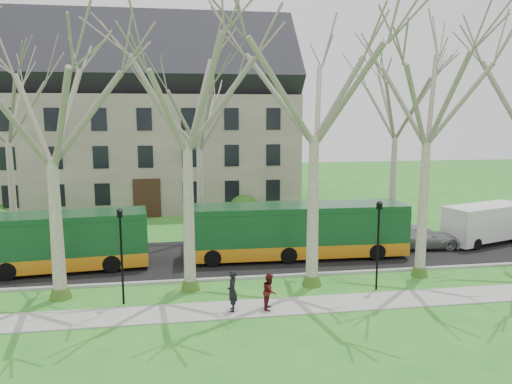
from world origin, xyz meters
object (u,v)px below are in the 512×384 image
bus_follow (296,230)px  bus_lead (24,243)px  pedestrian_a (232,291)px  sedan (420,237)px  pedestrian_b (270,291)px  van_a (485,224)px

bus_follow → bus_lead: bearing=-176.5°
bus_lead → pedestrian_a: size_ratio=7.14×
sedan → pedestrian_a: 15.28m
bus_lead → pedestrian_b: bearing=-35.6°
pedestrian_a → pedestrian_b: pedestrian_a is taller
bus_lead → sedan: 23.32m
sedan → pedestrian_a: (-12.85, -8.26, 0.18)m
bus_follow → pedestrian_b: bearing=-109.9°
pedestrian_b → pedestrian_a: bearing=106.8°
pedestrian_a → pedestrian_b: (1.63, -0.02, -0.11)m
van_a → pedestrian_b: van_a is taller
pedestrian_a → pedestrian_b: size_ratio=1.14×
sedan → pedestrian_a: pedestrian_a is taller
van_a → pedestrian_a: 19.62m
van_a → bus_follow: bearing=167.3°
sedan → pedestrian_b: 13.94m
bus_lead → pedestrian_b: bus_lead is taller
van_a → pedestrian_a: (-17.57, -8.73, -0.36)m
bus_lead → pedestrian_a: 12.55m
bus_lead → bus_follow: size_ratio=0.99×
van_a → pedestrian_a: size_ratio=3.20×
bus_lead → sedan: bus_lead is taller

